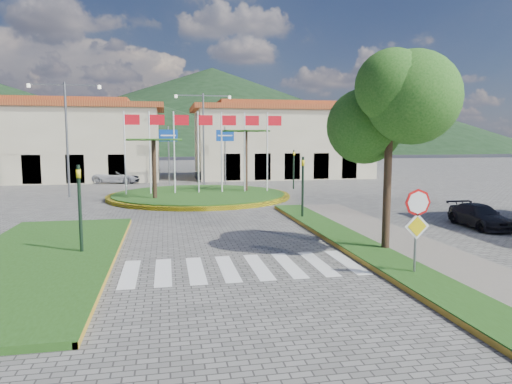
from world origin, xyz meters
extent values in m
plane|color=#5B5956|center=(0.00, 0.00, 0.00)|extent=(160.00, 160.00, 0.00)
cube|color=gray|center=(6.00, 2.00, 0.07)|extent=(4.00, 28.00, 0.15)
cube|color=#234A15|center=(4.80, 2.00, 0.09)|extent=(1.60, 28.00, 0.18)
cube|color=#234A15|center=(-6.50, 6.00, 0.09)|extent=(5.00, 14.00, 0.18)
cube|color=silver|center=(0.00, 4.00, 0.01)|extent=(8.00, 3.00, 0.01)
cylinder|color=yellow|center=(0.00, 22.00, 0.12)|extent=(12.70, 12.70, 0.24)
cylinder|color=#234A15|center=(0.00, 22.00, 0.15)|extent=(12.00, 12.00, 0.30)
cylinder|color=black|center=(-3.00, 20.00, 2.02)|extent=(0.28, 0.28, 4.05)
cylinder|color=black|center=(3.50, 23.00, 2.34)|extent=(0.28, 0.28, 4.68)
cylinder|color=silver|center=(-5.00, 22.50, 3.00)|extent=(0.10, 0.10, 6.00)
cube|color=red|center=(-4.45, 22.50, 5.40)|extent=(1.00, 0.03, 0.70)
cylinder|color=silver|center=(-3.33, 22.50, 3.00)|extent=(0.10, 0.10, 6.00)
cube|color=red|center=(-2.78, 22.50, 5.40)|extent=(1.00, 0.03, 0.70)
cylinder|color=silver|center=(-1.67, 22.50, 3.00)|extent=(0.10, 0.10, 6.00)
cube|color=red|center=(-1.12, 22.50, 5.40)|extent=(1.00, 0.03, 0.70)
cylinder|color=silver|center=(0.00, 22.50, 3.00)|extent=(0.10, 0.10, 6.00)
cube|color=red|center=(0.55, 22.50, 5.40)|extent=(1.00, 0.03, 0.70)
cylinder|color=silver|center=(1.67, 22.50, 3.00)|extent=(0.10, 0.10, 6.00)
cube|color=red|center=(2.22, 22.50, 5.40)|extent=(1.00, 0.03, 0.70)
cylinder|color=silver|center=(3.33, 22.50, 3.00)|extent=(0.10, 0.10, 6.00)
cube|color=red|center=(3.88, 22.50, 5.40)|extent=(1.00, 0.03, 0.70)
cylinder|color=silver|center=(5.00, 22.50, 3.00)|extent=(0.10, 0.10, 6.00)
cube|color=red|center=(5.55, 22.50, 5.40)|extent=(1.00, 0.03, 0.70)
cylinder|color=slate|center=(4.90, 2.00, 1.25)|extent=(0.07, 0.07, 2.50)
cylinder|color=red|center=(4.90, 1.95, 2.25)|extent=(0.80, 0.03, 0.80)
cube|color=yellow|center=(4.90, 1.94, 1.55)|extent=(0.78, 0.03, 0.78)
cylinder|color=black|center=(5.50, 5.00, 2.20)|extent=(0.28, 0.28, 4.40)
ellipsoid|color=#184D14|center=(5.50, 5.00, 5.20)|extent=(3.60, 3.60, 3.20)
cylinder|color=black|center=(-5.20, 6.50, 1.60)|extent=(0.12, 0.12, 3.20)
imported|color=yellow|center=(-5.20, 6.50, 2.60)|extent=(0.15, 0.18, 0.90)
cylinder|color=black|center=(4.50, 12.00, 1.60)|extent=(0.12, 0.12, 3.20)
imported|color=yellow|center=(4.50, 12.00, 2.60)|extent=(0.15, 0.18, 0.90)
cylinder|color=black|center=(8.00, 26.00, 1.60)|extent=(0.12, 0.12, 3.20)
imported|color=yellow|center=(8.00, 26.00, 2.60)|extent=(0.18, 0.15, 0.90)
cylinder|color=slate|center=(-2.00, 31.00, 2.60)|extent=(0.12, 0.12, 5.20)
cube|color=#0F40A9|center=(-2.00, 30.94, 4.40)|extent=(1.60, 0.05, 1.00)
cylinder|color=slate|center=(3.00, 31.00, 2.60)|extent=(0.12, 0.12, 5.20)
cube|color=#0F40A9|center=(3.00, 30.94, 4.40)|extent=(1.60, 0.05, 1.00)
cylinder|color=slate|center=(1.00, 30.00, 4.00)|extent=(0.16, 0.16, 8.00)
cube|color=slate|center=(-0.20, 30.00, 7.80)|extent=(2.40, 0.08, 0.08)
cube|color=slate|center=(2.20, 30.00, 7.80)|extent=(2.40, 0.08, 0.08)
cylinder|color=slate|center=(-9.00, 24.00, 4.00)|extent=(0.16, 0.16, 8.00)
cube|color=slate|center=(-10.20, 24.00, 7.80)|extent=(2.40, 0.08, 0.08)
cube|color=slate|center=(-7.80, 24.00, 7.80)|extent=(2.40, 0.08, 0.08)
cube|color=#BFB290|center=(-14.00, 38.00, 3.50)|extent=(22.00, 9.00, 7.00)
cube|color=maroon|center=(-14.00, 38.00, 7.25)|extent=(23.32, 9.54, 0.50)
cube|color=maroon|center=(-14.00, 38.00, 7.75)|extent=(16.50, 4.95, 0.60)
cube|color=#BFB290|center=(10.00, 38.00, 3.50)|extent=(18.00, 9.00, 7.00)
cube|color=maroon|center=(10.00, 38.00, 7.25)|extent=(19.08, 9.54, 0.50)
cube|color=maroon|center=(10.00, 38.00, 7.75)|extent=(13.50, 4.95, 0.60)
cone|color=black|center=(15.00, 160.00, 15.00)|extent=(180.00, 180.00, 30.00)
cone|color=black|center=(70.00, 135.00, 9.00)|extent=(120.00, 120.00, 18.00)
cone|color=black|center=(-10.00, 130.00, 8.00)|extent=(110.00, 110.00, 16.00)
imported|color=silver|center=(-6.83, 34.05, 0.59)|extent=(4.53, 2.68, 1.18)
imported|color=black|center=(-6.43, 34.37, 0.67)|extent=(4.18, 2.53, 1.33)
imported|color=black|center=(2.24, 34.61, 0.58)|extent=(3.53, 1.27, 1.16)
imported|color=black|center=(12.00, 8.52, 0.53)|extent=(1.71, 3.74, 1.06)
camera|label=1|loc=(-2.23, -9.97, 4.07)|focal=32.00mm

